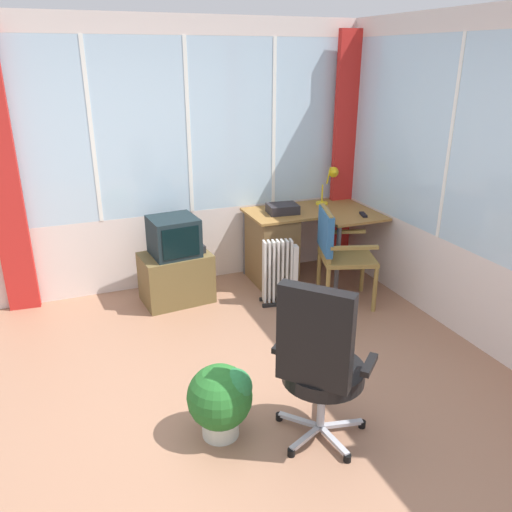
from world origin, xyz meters
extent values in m
cube|color=#986B51|center=(0.00, 0.00, -0.03)|extent=(5.45, 5.64, 0.06)
cube|color=silver|center=(0.00, 2.35, 0.38)|extent=(4.45, 0.06, 0.75)
cube|color=silver|center=(0.00, 2.35, 1.57)|extent=(4.36, 0.06, 1.64)
cube|color=silver|center=(0.00, 2.35, 2.48)|extent=(4.45, 0.06, 0.18)
cube|color=white|center=(-0.44, 2.35, 1.57)|extent=(0.04, 0.07, 1.64)
cube|color=white|center=(0.44, 2.35, 1.57)|extent=(0.04, 0.07, 1.64)
cube|color=white|center=(1.33, 2.35, 1.57)|extent=(0.04, 0.07, 1.64)
cube|color=silver|center=(2.25, 0.00, 0.38)|extent=(0.06, 4.64, 0.75)
cube|color=white|center=(2.25, 0.77, 1.57)|extent=(0.07, 0.04, 1.64)
cube|color=red|center=(-1.22, 2.27, 1.24)|extent=(0.27, 0.09, 2.47)
cube|color=red|center=(2.12, 2.22, 1.24)|extent=(0.27, 0.08, 2.47)
cube|color=olive|center=(1.58, 2.00, 0.73)|extent=(1.26, 0.61, 0.02)
cube|color=olive|center=(1.90, 1.55, 0.73)|extent=(0.61, 0.30, 0.02)
cube|color=brown|center=(1.18, 2.00, 0.35)|extent=(0.40, 0.57, 0.70)
cylinder|color=#4C4C51|center=(1.64, 1.44, 0.36)|extent=(0.04, 0.04, 0.71)
cylinder|color=#4C4C51|center=(0.99, 2.26, 0.36)|extent=(0.04, 0.04, 0.71)
cylinder|color=yellow|center=(1.82, 2.12, 0.75)|extent=(0.13, 0.13, 0.02)
cylinder|color=yellow|center=(1.82, 2.12, 0.85)|extent=(0.02, 0.02, 0.19)
cylinder|color=yellow|center=(1.87, 2.09, 1.05)|extent=(0.02, 0.08, 0.19)
cone|color=yellow|center=(1.92, 2.05, 1.09)|extent=(0.13, 0.13, 0.12)
cube|color=black|center=(2.00, 1.59, 0.75)|extent=(0.09, 0.16, 0.02)
cube|color=#262326|center=(1.29, 1.97, 0.78)|extent=(0.32, 0.26, 0.09)
cylinder|color=olive|center=(1.79, 1.00, 0.22)|extent=(0.04, 0.04, 0.44)
cylinder|color=olive|center=(1.93, 1.42, 0.22)|extent=(0.04, 0.04, 0.44)
cylinder|color=olive|center=(1.37, 1.14, 0.22)|extent=(0.04, 0.04, 0.44)
cylinder|color=olive|center=(1.51, 1.56, 0.22)|extent=(0.04, 0.04, 0.44)
cube|color=olive|center=(1.65, 1.28, 0.46)|extent=(0.60, 0.60, 0.04)
cube|color=olive|center=(1.44, 1.35, 0.70)|extent=(0.17, 0.42, 0.45)
cube|color=#2C5C8D|center=(1.44, 1.35, 0.72)|extent=(0.20, 0.45, 0.38)
cube|color=olive|center=(1.58, 1.07, 0.64)|extent=(0.42, 0.17, 0.03)
cube|color=olive|center=(1.72, 1.49, 0.64)|extent=(0.42, 0.17, 0.03)
cube|color=#B7B7BF|center=(0.45, -0.18, 0.04)|extent=(0.22, 0.23, 0.02)
cylinder|color=black|center=(0.35, -0.08, 0.02)|extent=(0.05, 0.05, 0.05)
cube|color=#B7B7BF|center=(0.42, -0.34, 0.04)|extent=(0.27, 0.15, 0.02)
cylinder|color=black|center=(0.29, -0.40, 0.02)|extent=(0.05, 0.05, 0.05)
cube|color=#B7B7BF|center=(0.56, -0.42, 0.04)|extent=(0.07, 0.28, 0.02)
cylinder|color=black|center=(0.57, -0.56, 0.02)|extent=(0.05, 0.05, 0.05)
cube|color=#B7B7BF|center=(0.68, -0.31, 0.04)|extent=(0.28, 0.09, 0.02)
cylinder|color=black|center=(0.82, -0.34, 0.02)|extent=(0.05, 0.05, 0.05)
cube|color=#B7B7BF|center=(0.61, -0.16, 0.04)|extent=(0.17, 0.26, 0.02)
cylinder|color=black|center=(0.68, -0.04, 0.02)|extent=(0.05, 0.05, 0.05)
cylinder|color=#B7B7BF|center=(0.54, -0.28, 0.23)|extent=(0.05, 0.05, 0.35)
cylinder|color=black|center=(0.54, -0.28, 0.45)|extent=(0.50, 0.50, 0.09)
cube|color=black|center=(0.40, -0.41, 0.79)|extent=(0.35, 0.37, 0.59)
cube|color=black|center=(0.73, -0.48, 0.58)|extent=(0.20, 0.19, 0.04)
cube|color=black|center=(0.36, -0.08, 0.58)|extent=(0.20, 0.19, 0.04)
cube|color=brown|center=(0.15, 1.90, 0.24)|extent=(0.68, 0.50, 0.48)
cube|color=black|center=(0.15, 1.90, 0.66)|extent=(0.46, 0.44, 0.36)
cube|color=black|center=(0.17, 1.70, 0.66)|extent=(0.34, 0.04, 0.28)
cube|color=#262628|center=(0.29, 1.91, 0.51)|extent=(0.28, 0.24, 0.07)
cube|color=silver|center=(0.90, 1.51, 0.33)|extent=(0.04, 0.10, 0.61)
cube|color=silver|center=(0.94, 1.50, 0.33)|extent=(0.04, 0.10, 0.61)
cube|color=silver|center=(0.98, 1.50, 0.33)|extent=(0.04, 0.10, 0.61)
cube|color=silver|center=(1.02, 1.49, 0.33)|extent=(0.04, 0.10, 0.61)
cube|color=silver|center=(1.07, 1.48, 0.33)|extent=(0.04, 0.10, 0.61)
cube|color=silver|center=(1.11, 1.47, 0.33)|extent=(0.04, 0.10, 0.61)
cube|color=silver|center=(1.15, 1.47, 0.33)|extent=(0.04, 0.10, 0.61)
cube|color=black|center=(1.01, 1.42, 0.01)|extent=(0.31, 0.09, 0.03)
cube|color=black|center=(1.04, 1.56, 0.01)|extent=(0.31, 0.09, 0.03)
cube|color=silver|center=(1.19, 1.46, 0.36)|extent=(0.07, 0.10, 0.42)
cylinder|color=silver|center=(-0.04, -0.06, 0.06)|extent=(0.23, 0.23, 0.13)
sphere|color=#266828|center=(-0.04, -0.06, 0.28)|extent=(0.40, 0.40, 0.40)
sphere|color=#27743C|center=(0.04, -0.10, 0.36)|extent=(0.22, 0.22, 0.22)
camera|label=1|loc=(-0.79, -2.56, 2.22)|focal=35.96mm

